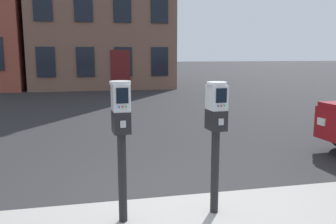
% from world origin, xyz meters
% --- Properties ---
extents(ground_plane, '(160.00, 160.00, 0.00)m').
position_xyz_m(ground_plane, '(0.00, 0.00, 0.00)').
color(ground_plane, '#28282B').
extents(parking_meter_near_kerb, '(0.23, 0.26, 1.50)m').
position_xyz_m(parking_meter_near_kerb, '(-0.43, -0.33, 1.17)').
color(parking_meter_near_kerb, black).
rests_on(parking_meter_near_kerb, sidewalk_slab).
extents(parking_meter_twin_adjacent, '(0.23, 0.26, 1.47)m').
position_xyz_m(parking_meter_twin_adjacent, '(0.59, -0.33, 1.15)').
color(parking_meter_twin_adjacent, black).
rests_on(parking_meter_twin_adjacent, sidewalk_slab).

